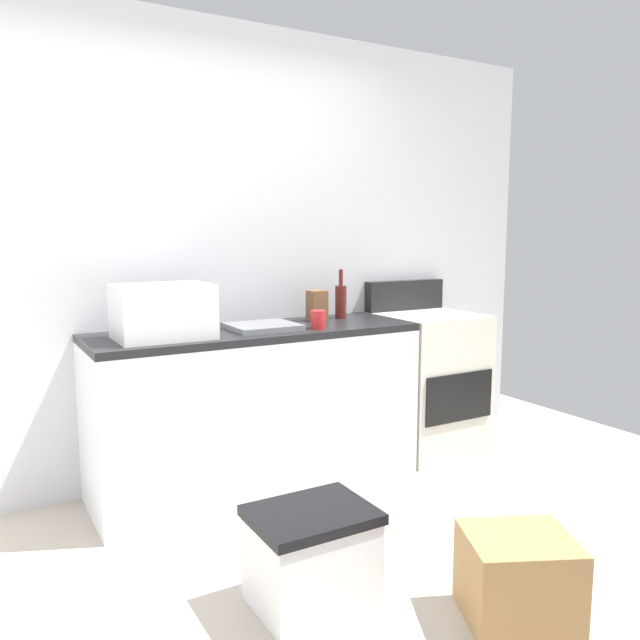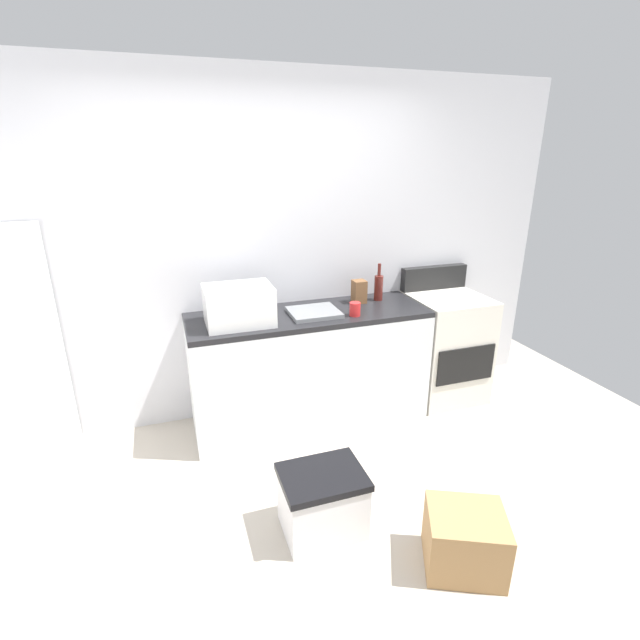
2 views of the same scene
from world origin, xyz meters
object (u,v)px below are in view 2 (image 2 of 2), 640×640
(stove_oven, at_px, (445,345))
(microwave, at_px, (239,305))
(coffee_mug, at_px, (355,309))
(storage_bin, at_px, (322,501))
(knife_block, at_px, (359,292))
(cardboard_box_medium, at_px, (465,540))
(wine_bottle, at_px, (379,287))

(stove_oven, distance_m, microwave, 1.84)
(coffee_mug, relative_size, storage_bin, 0.22)
(knife_block, bearing_deg, cardboard_box_medium, -94.30)
(knife_block, bearing_deg, microwave, -169.73)
(wine_bottle, relative_size, cardboard_box_medium, 0.77)
(knife_block, distance_m, cardboard_box_medium, 1.92)
(microwave, relative_size, wine_bottle, 1.53)
(coffee_mug, xyz_separation_m, cardboard_box_medium, (0.02, -1.45, -0.79))
(stove_oven, bearing_deg, wine_bottle, 168.92)
(wine_bottle, relative_size, storage_bin, 0.65)
(coffee_mug, relative_size, cardboard_box_medium, 0.26)
(microwave, relative_size, storage_bin, 1.00)
(microwave, height_order, coffee_mug, microwave)
(stove_oven, height_order, coffee_mug, stove_oven)
(wine_bottle, height_order, cardboard_box_medium, wine_bottle)
(cardboard_box_medium, bearing_deg, knife_block, 85.70)
(knife_block, relative_size, cardboard_box_medium, 0.46)
(stove_oven, height_order, microwave, microwave)
(stove_oven, distance_m, cardboard_box_medium, 1.88)
(stove_oven, bearing_deg, knife_block, 172.14)
(microwave, height_order, knife_block, microwave)
(wine_bottle, relative_size, knife_block, 1.67)
(wine_bottle, relative_size, coffee_mug, 3.00)
(knife_block, bearing_deg, coffee_mug, -118.51)
(microwave, xyz_separation_m, coffee_mug, (0.83, -0.10, -0.09))
(stove_oven, xyz_separation_m, knife_block, (-0.77, 0.11, 0.52))
(coffee_mug, distance_m, storage_bin, 1.37)
(microwave, relative_size, knife_block, 2.56)
(cardboard_box_medium, bearing_deg, storage_bin, 142.65)
(stove_oven, bearing_deg, storage_bin, -142.59)
(knife_block, xyz_separation_m, cardboard_box_medium, (-0.13, -1.73, -0.83))
(microwave, height_order, cardboard_box_medium, microwave)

